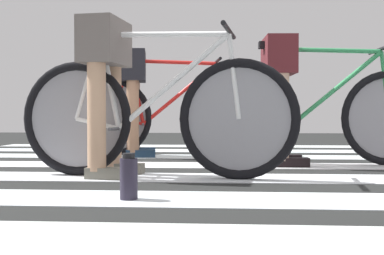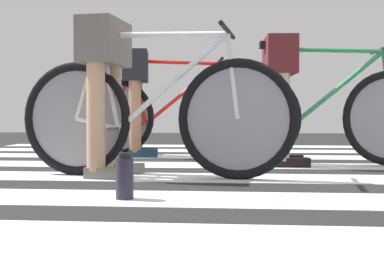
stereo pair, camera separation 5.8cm
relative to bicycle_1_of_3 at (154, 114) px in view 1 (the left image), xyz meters
The scene contains 9 objects.
ground 0.76m from the bicycle_1_of_3, 61.11° to the left, with size 18.00×14.00×0.02m.
crosswalk_markings 0.91m from the bicycle_1_of_3, 66.90° to the left, with size 5.40×5.00×0.00m.
bicycle_1_of_3 is the anchor object (origin of this frame).
cyclist_1_of_3 0.39m from the bicycle_1_of_3, behind, with size 0.36×0.43×0.97m.
bicycle_2_of_3 1.40m from the bicycle_1_of_3, 35.31° to the left, with size 1.74×0.52×0.93m.
cyclist_2_of_3 1.18m from the bicycle_1_of_3, 43.58° to the left, with size 0.33×0.42×0.96m.
bicycle_3_of_3 1.57m from the bicycle_1_of_3, 93.64° to the left, with size 1.73×0.52×0.93m.
cyclist_3_of_3 1.60m from the bicycle_1_of_3, 104.93° to the left, with size 0.36×0.44×0.97m.
water_bottle 0.86m from the bicycle_1_of_3, 90.04° to the right, with size 0.08×0.08×0.21m.
Camera 1 is at (0.12, -3.58, 0.40)m, focal length 46.81 mm.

